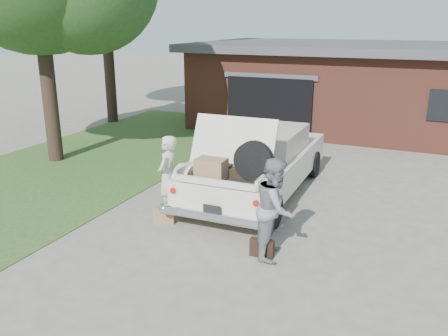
% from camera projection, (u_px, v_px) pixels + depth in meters
% --- Properties ---
extents(ground, '(90.00, 90.00, 0.00)m').
position_uv_depth(ground, '(212.00, 225.00, 10.02)').
color(ground, gray).
rests_on(ground, ground).
extents(grass_strip, '(6.00, 16.00, 0.02)m').
position_uv_depth(grass_strip, '(95.00, 159.00, 14.78)').
color(grass_strip, '#2D4C1E').
rests_on(grass_strip, ground).
extents(house, '(12.80, 7.80, 3.30)m').
position_uv_depth(house, '(356.00, 85.00, 19.15)').
color(house, brown).
rests_on(house, ground).
extents(sedan, '(2.27, 5.62, 2.22)m').
position_uv_depth(sedan, '(258.00, 162.00, 11.62)').
color(sedan, beige).
rests_on(sedan, ground).
extents(woman_left, '(0.50, 0.70, 1.81)m').
position_uv_depth(woman_left, '(168.00, 176.00, 10.29)').
color(woman_left, beige).
rests_on(woman_left, ground).
extents(woman_right, '(0.82, 0.99, 1.86)m').
position_uv_depth(woman_right, '(275.00, 208.00, 8.48)').
color(woman_right, gray).
rests_on(woman_right, ground).
extents(suitcase_left, '(0.47, 0.23, 0.35)m').
position_uv_depth(suitcase_left, '(164.00, 215.00, 10.10)').
color(suitcase_left, '#A07251').
rests_on(suitcase_left, ground).
extents(suitcase_right, '(0.45, 0.16, 0.34)m').
position_uv_depth(suitcase_right, '(262.00, 248.00, 8.65)').
color(suitcase_right, black).
rests_on(suitcase_right, ground).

